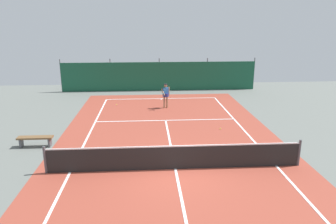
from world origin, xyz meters
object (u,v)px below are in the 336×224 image
courtside_bench (35,139)px  tennis_ball_near_player (253,145)px  tennis_net (175,157)px  tennis_ball_by_sideline (220,129)px  tennis_ball_midcourt (116,105)px  tennis_player (166,94)px  parked_car (178,75)px

courtside_bench → tennis_ball_near_player: bearing=-3.5°
tennis_net → tennis_ball_by_sideline: bearing=58.1°
tennis_ball_midcourt → courtside_bench: courtside_bench is taller
tennis_net → tennis_player: size_ratio=6.17×
tennis_net → parked_car: (1.86, 17.78, 0.33)m
tennis_ball_near_player → parked_car: parked_car is taller
tennis_player → tennis_net: bearing=71.2°
tennis_ball_by_sideline → courtside_bench: size_ratio=0.04×
tennis_player → tennis_ball_by_sideline: tennis_player is taller
tennis_player → tennis_ball_by_sideline: size_ratio=24.85×
tennis_ball_near_player → tennis_player: bearing=117.7°
tennis_ball_midcourt → parked_car: bearing=56.0°
courtside_bench → parked_car: bearing=61.4°
parked_car → tennis_player: bearing=82.8°
tennis_ball_by_sideline → tennis_net: bearing=-121.9°
tennis_player → parked_car: size_ratio=0.38×
tennis_ball_midcourt → parked_car: (5.09, 7.53, 0.81)m
tennis_player → tennis_ball_near_player: size_ratio=24.85×
tennis_ball_by_sideline → parked_car: size_ratio=0.02×
tennis_player → courtside_bench: bearing=27.2°
tennis_ball_midcourt → tennis_player: bearing=-16.4°
tennis_net → tennis_ball_near_player: size_ratio=153.33×
tennis_net → parked_car: 17.88m
tennis_net → tennis_ball_midcourt: (-3.23, 10.25, -0.48)m
parked_car → tennis_net: bearing=87.9°
tennis_ball_near_player → tennis_ball_by_sideline: (-1.02, 2.46, 0.00)m
tennis_ball_near_player → parked_car: (-2.03, 15.62, 0.81)m
tennis_ball_by_sideline → tennis_ball_midcourt: bearing=137.3°
parked_car → courtside_bench: (-8.17, -14.99, -0.46)m
parked_car → courtside_bench: parked_car is taller
tennis_net → parked_car: size_ratio=2.35×
tennis_player → tennis_ball_by_sideline: (2.69, -4.62, -0.93)m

